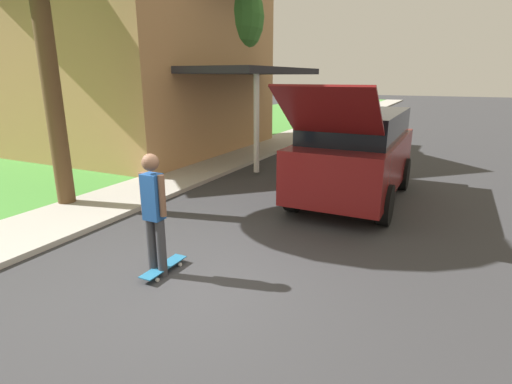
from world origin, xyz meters
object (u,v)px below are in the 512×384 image
Objects in this scene: suv_parked at (356,152)px; skateboard at (164,267)px; car_down_street at (345,125)px; skateboarder at (154,209)px; lawn_tree_far at (217,18)px.

skateboard is (-1.59, -4.78, -1.00)m from suv_parked.
skateboarder reaches higher than car_down_street.
skateboarder is 2.10× the size of skateboard.
lawn_tree_far reaches higher than skateboard.
skateboard is at bearing -86.93° from car_down_street.
skateboarder is at bearing -108.48° from suv_parked.
car_down_street is 13.04m from skateboard.
lawn_tree_far is 11.97m from skateboard.
skateboarder reaches higher than skateboard.
suv_parked is at bearing -74.45° from car_down_street.
suv_parked is 2.93× the size of skateboarder.
car_down_street is (-2.29, 8.22, -0.39)m from suv_parked.
skateboarder is at bearing -113.10° from skateboard.
lawn_tree_far is at bearing 116.58° from skateboarder.
skateboarder is (4.94, -9.88, -3.86)m from lawn_tree_far.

